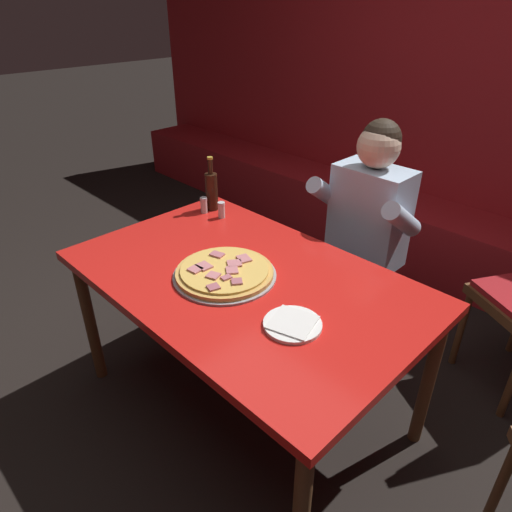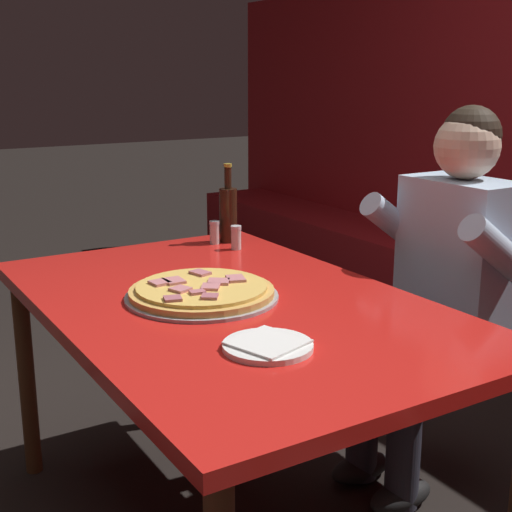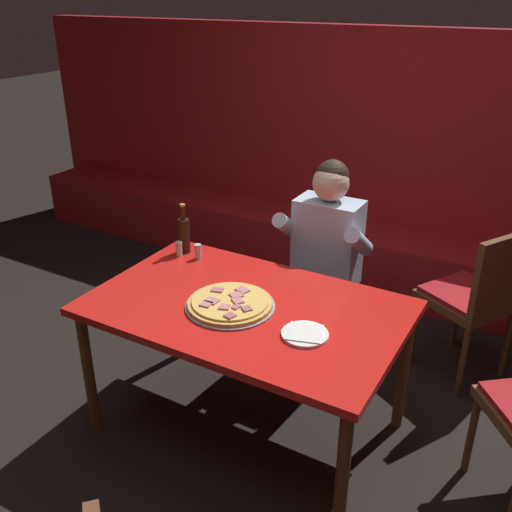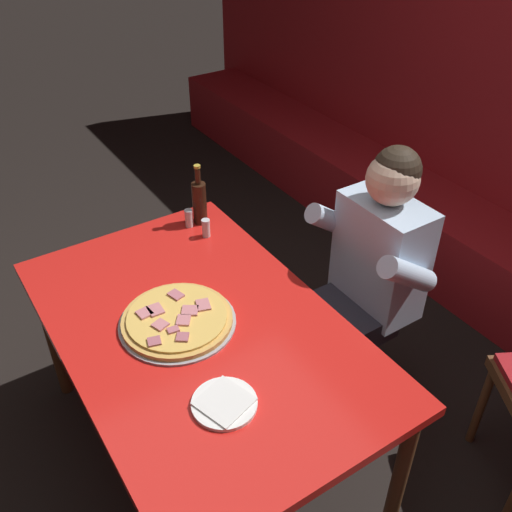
{
  "view_description": "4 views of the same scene",
  "coord_description": "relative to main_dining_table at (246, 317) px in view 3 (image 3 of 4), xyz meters",
  "views": [
    {
      "loc": [
        1.18,
        -1.09,
        1.78
      ],
      "look_at": [
        -0.07,
        0.14,
        0.76
      ],
      "focal_mm": 32.0,
      "sensor_mm": 36.0,
      "label": 1
    },
    {
      "loc": [
        1.65,
        -0.93,
        1.37
      ],
      "look_at": [
        -0.13,
        0.16,
        0.83
      ],
      "focal_mm": 50.0,
      "sensor_mm": 36.0,
      "label": 2
    },
    {
      "loc": [
        1.23,
        -2.04,
        2.15
      ],
      "look_at": [
        -0.03,
        0.15,
        0.95
      ],
      "focal_mm": 40.0,
      "sensor_mm": 36.0,
      "label": 3
    },
    {
      "loc": [
        1.4,
        -0.66,
        2.2
      ],
      "look_at": [
        -0.1,
        0.31,
        0.89
      ],
      "focal_mm": 40.0,
      "sensor_mm": 36.0,
      "label": 4
    }
  ],
  "objects": [
    {
      "name": "pizza",
      "position": [
        -0.05,
        -0.06,
        0.09
      ],
      "size": [
        0.43,
        0.43,
        0.05
      ],
      "color": "#9E9EA3",
      "rests_on": "main_dining_table"
    },
    {
      "name": "shaker_black_pepper",
      "position": [
        -0.5,
        0.31,
        0.11
      ],
      "size": [
        0.04,
        0.04,
        0.09
      ],
      "color": "silver",
      "rests_on": "main_dining_table"
    },
    {
      "name": "dining_chair_near_right",
      "position": [
        0.92,
        1.05,
        -0.11
      ],
      "size": [
        0.6,
        0.6,
        0.97
      ],
      "color": "brown",
      "rests_on": "ground_plane"
    },
    {
      "name": "main_dining_table",
      "position": [
        0.0,
        0.0,
        0.0
      ],
      "size": [
        1.5,
        0.95,
        0.76
      ],
      "color": "brown",
      "rests_on": "ground_plane"
    },
    {
      "name": "booth_wall_panel",
      "position": [
        0.0,
        2.18,
        0.26
      ],
      "size": [
        6.8,
        0.16,
        1.9
      ],
      "primitive_type": "cube",
      "color": "#A3191E",
      "rests_on": "ground_plane"
    },
    {
      "name": "shaker_parmesan",
      "position": [
        -0.61,
        0.28,
        0.11
      ],
      "size": [
        0.04,
        0.04,
        0.09
      ],
      "color": "silver",
      "rests_on": "main_dining_table"
    },
    {
      "name": "beer_bottle",
      "position": [
        -0.62,
        0.34,
        0.18
      ],
      "size": [
        0.07,
        0.07,
        0.29
      ],
      "color": "black",
      "rests_on": "main_dining_table"
    },
    {
      "name": "diner_seated_blue_shirt",
      "position": [
        0.06,
        0.75,
        0.02
      ],
      "size": [
        0.53,
        0.53,
        1.27
      ],
      "color": "black",
      "rests_on": "ground_plane"
    },
    {
      "name": "booth_bench",
      "position": [
        0.0,
        1.86,
        -0.46
      ],
      "size": [
        6.46,
        0.48,
        0.46
      ],
      "primitive_type": "cube",
      "color": "#A3191E",
      "rests_on": "ground_plane"
    },
    {
      "name": "ground_plane",
      "position": [
        0.0,
        0.0,
        -0.69
      ],
      "size": [
        24.0,
        24.0,
        0.0
      ],
      "primitive_type": "plane",
      "color": "black"
    },
    {
      "name": "plate_white_paper",
      "position": [
        0.36,
        -0.11,
        0.08
      ],
      "size": [
        0.21,
        0.21,
        0.02
      ],
      "color": "white",
      "rests_on": "main_dining_table"
    }
  ]
}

